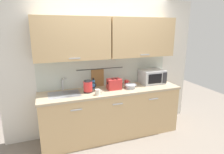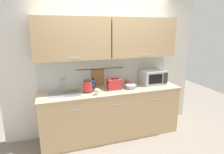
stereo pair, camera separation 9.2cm
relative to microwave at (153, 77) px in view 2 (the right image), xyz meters
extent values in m
plane|color=slate|center=(-0.90, -0.41, -1.04)|extent=(8.00, 8.00, 0.00)
cube|color=tan|center=(-0.90, -0.11, -0.61)|extent=(2.50, 0.60, 0.86)
cube|color=#B7B7BC|center=(-1.58, -0.42, -0.30)|extent=(0.18, 0.02, 0.02)
cube|color=#B7B7BC|center=(-0.90, -0.42, -0.30)|extent=(0.18, 0.02, 0.02)
cube|color=#B7B7BC|center=(-0.21, -0.42, -0.30)|extent=(0.18, 0.02, 0.02)
cube|color=tan|center=(-0.90, -0.11, -0.16)|extent=(2.53, 0.63, 0.04)
cube|color=#9EA0A5|center=(-1.72, -0.09, -0.18)|extent=(0.52, 0.38, 0.09)
cube|color=silver|center=(-0.90, 0.22, 0.21)|extent=(3.70, 0.06, 2.50)
cube|color=beige|center=(-0.90, 0.19, 0.14)|extent=(2.50, 0.01, 0.55)
cube|color=tan|center=(-1.53, 0.03, 0.77)|extent=(1.24, 0.33, 0.70)
cube|color=#B7B7BC|center=(-1.53, -0.15, 0.47)|extent=(0.18, 0.01, 0.02)
cube|color=tan|center=(-0.26, 0.03, 0.77)|extent=(1.24, 0.33, 0.70)
cube|color=#B7B7BC|center=(-0.26, -0.15, 0.47)|extent=(0.18, 0.01, 0.02)
cylinder|color=#333338|center=(-1.01, 0.17, 0.19)|extent=(0.90, 0.01, 0.01)
cube|color=olive|center=(-1.07, 0.17, 0.01)|extent=(0.24, 0.02, 0.34)
cylinder|color=#B2B5BA|center=(-1.72, 0.14, -0.03)|extent=(0.03, 0.03, 0.22)
cylinder|color=#B2B5BA|center=(-1.72, 0.06, 0.07)|extent=(0.02, 0.16, 0.02)
cube|color=#B2B5BA|center=(-1.68, 0.14, 0.06)|extent=(0.07, 0.02, 0.01)
cube|color=silver|center=(0.00, 0.00, 0.00)|extent=(0.46, 0.34, 0.27)
cube|color=black|center=(-0.04, -0.17, 0.00)|extent=(0.29, 0.01, 0.18)
cube|color=#2D2D33|center=(0.18, -0.17, 0.00)|extent=(0.09, 0.01, 0.21)
cylinder|color=black|center=(-1.32, -0.11, -0.13)|extent=(0.16, 0.16, 0.02)
cylinder|color=red|center=(-1.32, -0.11, -0.03)|extent=(0.15, 0.15, 0.17)
cylinder|color=#262628|center=(-1.32, -0.11, 0.06)|extent=(0.13, 0.13, 0.02)
torus|color=black|center=(-1.23, -0.11, -0.02)|extent=(0.11, 0.02, 0.11)
cylinder|color=#3F8CD8|center=(-1.18, 0.05, -0.06)|extent=(0.06, 0.06, 0.16)
cylinder|color=black|center=(-1.18, 0.05, 0.04)|extent=(0.03, 0.03, 0.04)
cylinder|color=silver|center=(-1.20, -0.30, -0.09)|extent=(0.08, 0.08, 0.09)
torus|color=silver|center=(-1.15, -0.30, -0.09)|extent=(0.06, 0.01, 0.06)
cylinder|color=#A5ADB7|center=(-0.55, -0.17, -0.10)|extent=(0.17, 0.17, 0.07)
torus|color=#A5ADB7|center=(-0.55, -0.17, -0.07)|extent=(0.21, 0.21, 0.01)
cube|color=red|center=(-0.84, -0.11, -0.04)|extent=(0.24, 0.17, 0.19)
cube|color=black|center=(-0.88, -0.11, 0.05)|extent=(0.03, 0.12, 0.01)
cube|color=black|center=(-0.81, -0.11, 0.05)|extent=(0.03, 0.12, 0.01)
cube|color=black|center=(-0.97, -0.11, -0.01)|extent=(0.02, 0.02, 0.02)
cylinder|color=red|center=(-0.53, 0.05, -0.09)|extent=(0.08, 0.08, 0.09)
torus|color=red|center=(-0.48, 0.05, -0.09)|extent=(0.06, 0.01, 0.06)
camera|label=1|loc=(-1.99, -3.16, 0.93)|focal=30.47mm
camera|label=2|loc=(-1.90, -3.19, 0.93)|focal=30.47mm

